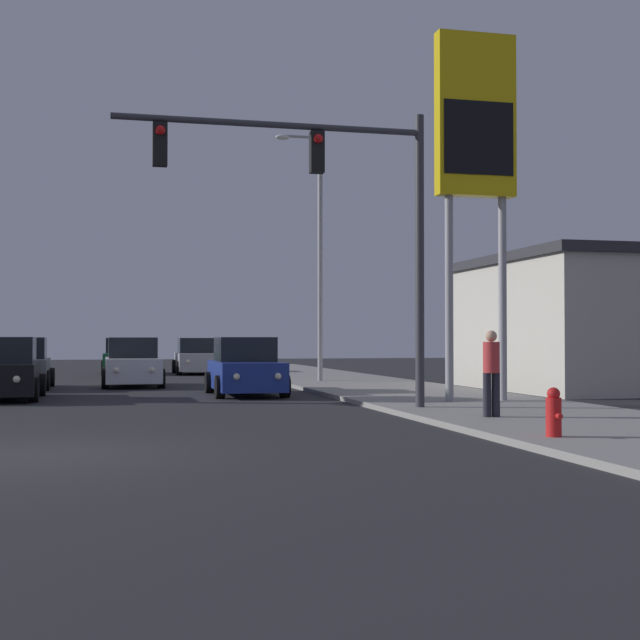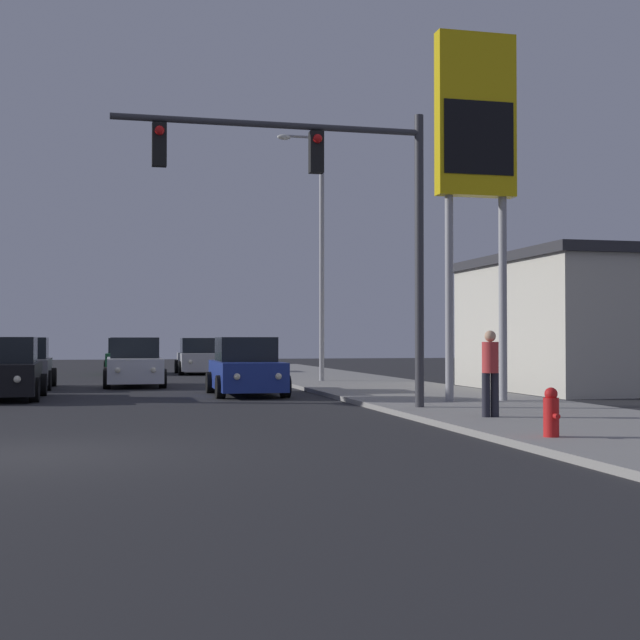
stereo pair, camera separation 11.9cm
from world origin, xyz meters
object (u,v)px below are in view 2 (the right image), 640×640
Objects in this scene: gas_station_sign at (476,135)px; pedestrian_on_sidewalk at (490,370)px; car_grey at (22,365)px; street_lamp at (318,243)px; car_green at (127,358)px; fire_hydrant at (551,413)px; car_silver at (199,358)px; car_white at (134,364)px; car_black at (4,371)px; car_blue at (246,369)px; traffic_light_mast at (336,198)px.

gas_station_sign is 7.18m from pedestrian_on_sidewalk.
car_grey is 11.09m from street_lamp.
fire_hydrant is (5.99, -29.97, -0.27)m from car_green.
gas_station_sign is (4.76, -21.50, 5.86)m from car_silver.
car_white and car_black have the same top height.
gas_station_sign is (8.04, -22.25, 5.86)m from car_green.
street_lamp is (6.54, 0.23, 4.36)m from car_white.
pedestrian_on_sidewalk is (3.36, -9.60, 0.27)m from car_blue.
street_lamp reaches higher than fire_hydrant.
fire_hydrant is at bearing 96.27° from car_silver.
traffic_light_mast is 8.96× the size of fire_hydrant.
traffic_light_mast is 0.76× the size of street_lamp.
street_lamp reaches higher than traffic_light_mast.
car_white is 0.48× the size of gas_station_sign.
car_blue is 9.31m from gas_station_sign.
car_silver is at bearing -113.97° from car_black.
car_silver is 29.35m from fire_hydrant.
gas_station_sign is 11.84× the size of fire_hydrant.
car_white is at bearing -60.47° from car_blue.
car_white is at bearing 92.07° from car_green.
car_silver is 13.08m from car_grey.
traffic_light_mast reaches higher than car_black.
car_black and car_blue have the same top height.
car_silver and car_white have the same top height.
street_lamp reaches higher than car_grey.
car_white is 19.57m from fire_hydrant.
traffic_light_mast is at bearing 101.36° from car_green.
street_lamp reaches higher than car_white.
car_green is 1.00× the size of car_blue.
pedestrian_on_sidewalk is (9.98, -9.29, 0.27)m from car_black.
car_green is 17.19m from car_blue.
car_silver is 22.79m from gas_station_sign.
traffic_light_mast is (7.64, -11.88, 3.94)m from car_grey.
car_blue is at bearing 102.17° from fire_hydrant.
gas_station_sign is at bearing 21.59° from traffic_light_mast.
car_blue is 2.59× the size of pedestrian_on_sidewalk.
car_white is 1.00× the size of car_blue.
street_lamp is (3.36, -10.33, 4.36)m from car_silver.
traffic_light_mast is at bearing 121.01° from car_grey.
car_grey is 17.70m from pedestrian_on_sidewalk.
car_grey is 1.00× the size of car_black.
car_silver is 2.59× the size of pedestrian_on_sidewalk.
car_white is at bearing -177.98° from street_lamp.
gas_station_sign reaches higher than traffic_light_mast.
car_green is at bearing 109.87° from gas_station_sign.
car_white is at bearing -122.87° from car_black.
car_black is 13.86m from gas_station_sign.
traffic_light_mast is (0.84, -23.06, 3.94)m from car_silver.
car_white is at bearing 125.97° from gas_station_sign.
car_silver is 23.40m from traffic_light_mast.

